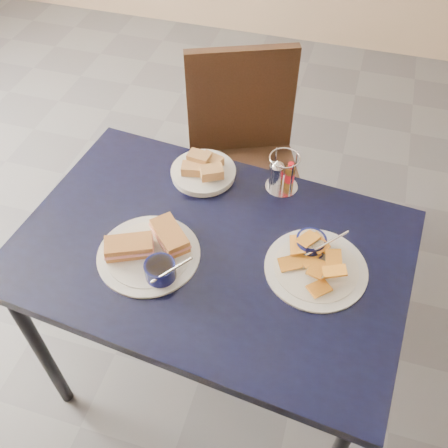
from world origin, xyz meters
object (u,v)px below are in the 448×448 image
(plantain_plate, at_px, (314,260))
(condiment_caddy, at_px, (281,175))
(bread_basket, at_px, (204,170))
(dining_table, at_px, (211,260))
(sandwich_plate, at_px, (151,251))
(chair_far, at_px, (251,150))

(plantain_plate, xyz_separation_m, condiment_caddy, (-0.16, 0.29, 0.04))
(bread_basket, bearing_deg, condiment_caddy, 4.14)
(dining_table, bearing_deg, sandwich_plate, -151.85)
(chair_far, bearing_deg, dining_table, -86.24)
(sandwich_plate, bearing_deg, dining_table, 28.15)
(plantain_plate, relative_size, bread_basket, 1.37)
(dining_table, distance_m, sandwich_plate, 0.20)
(dining_table, distance_m, condiment_caddy, 0.37)
(plantain_plate, relative_size, condiment_caddy, 2.21)
(sandwich_plate, bearing_deg, condiment_caddy, 52.65)
(sandwich_plate, relative_size, condiment_caddy, 2.35)
(sandwich_plate, distance_m, condiment_caddy, 0.50)
(chair_far, xyz_separation_m, bread_basket, (-0.07, -0.41, 0.23))
(plantain_plate, distance_m, bread_basket, 0.51)
(chair_far, relative_size, bread_basket, 4.35)
(chair_far, distance_m, condiment_caddy, 0.51)
(dining_table, bearing_deg, bread_basket, 111.90)
(sandwich_plate, xyz_separation_m, bread_basket, (0.04, 0.38, 0.00))
(dining_table, distance_m, chair_far, 0.72)
(plantain_plate, bearing_deg, condiment_caddy, 119.30)
(bread_basket, height_order, condiment_caddy, condiment_caddy)
(chair_far, distance_m, bread_basket, 0.48)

